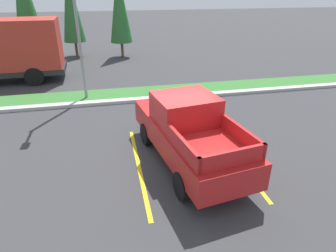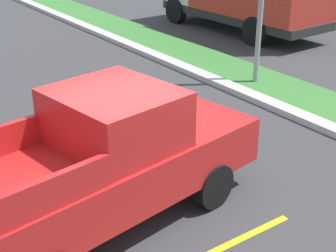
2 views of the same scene
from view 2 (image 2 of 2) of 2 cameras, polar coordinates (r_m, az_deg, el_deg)
name	(u,v)px [view 2 (image 2 of 2)]	position (r m, az deg, el deg)	size (l,w,h in m)	color
ground_plane	(130,204)	(8.36, -4.38, -8.84)	(120.00, 120.00, 0.00)	#38383A
parking_line_near	(63,180)	(9.18, -11.93, -6.05)	(0.12, 4.80, 0.01)	yellow
curb_strip	(327,127)	(11.37, 17.68, -0.13)	(56.00, 0.40, 0.15)	#B2B2AD
pickup_truck_main	(103,162)	(7.46, -7.38, -4.08)	(2.69, 5.46, 2.10)	black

